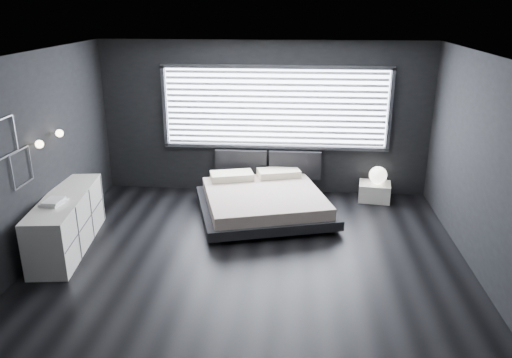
{
  "coord_description": "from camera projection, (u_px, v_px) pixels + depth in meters",
  "views": [
    {
      "loc": [
        0.58,
        -6.2,
        3.41
      ],
      "look_at": [
        0.0,
        0.85,
        0.9
      ],
      "focal_mm": 35.0,
      "sensor_mm": 36.0,
      "label": 1
    }
  ],
  "objects": [
    {
      "name": "nightstand",
      "position": [
        374.0,
        192.0,
        9.07
      ],
      "size": [
        0.61,
        0.53,
        0.32
      ],
      "primitive_type": "cube",
      "rotation": [
        0.0,
        0.0,
        -0.14
      ],
      "color": "white",
      "rests_on": "ground"
    },
    {
      "name": "wall_art_upper",
      "position": [
        5.0,
        137.0,
        6.11
      ],
      "size": [
        0.01,
        0.48,
        0.48
      ],
      "color": "#47474C",
      "rests_on": "ground"
    },
    {
      "name": "book_stack",
      "position": [
        54.0,
        202.0,
        6.84
      ],
      "size": [
        0.3,
        0.37,
        0.07
      ],
      "color": "white",
      "rests_on": "dresser"
    },
    {
      "name": "sconce_near",
      "position": [
        39.0,
        144.0,
        6.75
      ],
      "size": [
        0.18,
        0.11,
        0.11
      ],
      "color": "silver",
      "rests_on": "ground"
    },
    {
      "name": "bed",
      "position": [
        263.0,
        201.0,
        8.42
      ],
      "size": [
        2.57,
        2.51,
        0.55
      ],
      "color": "black",
      "rests_on": "ground"
    },
    {
      "name": "window",
      "position": [
        275.0,
        108.0,
        8.99
      ],
      "size": [
        4.14,
        0.09,
        1.52
      ],
      "color": "white",
      "rests_on": "ground"
    },
    {
      "name": "wall_art_lower",
      "position": [
        22.0,
        167.0,
        6.5
      ],
      "size": [
        0.01,
        0.48,
        0.48
      ],
      "color": "#47474C",
      "rests_on": "ground"
    },
    {
      "name": "dresser",
      "position": [
        67.0,
        222.0,
        7.25
      ],
      "size": [
        0.8,
        2.04,
        0.8
      ],
      "color": "white",
      "rests_on": "ground"
    },
    {
      "name": "orb_lamp",
      "position": [
        378.0,
        175.0,
        8.95
      ],
      "size": [
        0.32,
        0.32,
        0.32
      ],
      "primitive_type": "sphere",
      "color": "white",
      "rests_on": "nightstand"
    },
    {
      "name": "sconce_far",
      "position": [
        59.0,
        133.0,
        7.31
      ],
      "size": [
        0.18,
        0.11,
        0.11
      ],
      "color": "silver",
      "rests_on": "ground"
    },
    {
      "name": "room",
      "position": [
        251.0,
        165.0,
        6.55
      ],
      "size": [
        6.04,
        6.0,
        2.8
      ],
      "color": "black",
      "rests_on": "ground"
    },
    {
      "name": "headboard",
      "position": [
        268.0,
        164.0,
        9.3
      ],
      "size": [
        1.96,
        0.16,
        0.52
      ],
      "color": "black",
      "rests_on": "ground"
    }
  ]
}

